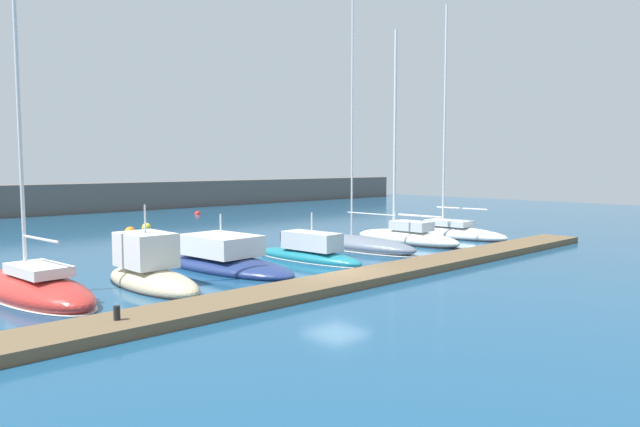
{
  "coord_description": "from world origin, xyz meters",
  "views": [
    {
      "loc": [
        -18.05,
        -17.9,
        5.03
      ],
      "look_at": [
        2.3,
        3.45,
        2.56
      ],
      "focal_mm": 32.64,
      "sensor_mm": 36.0,
      "label": 1
    }
  ],
  "objects": [
    {
      "name": "sailboat_slate_sixth",
      "position": [
        7.17,
        5.43,
        0.36
      ],
      "size": [
        2.74,
        8.62,
        17.94
      ],
      "rotation": [
        0.0,
        0.0,
        1.62
      ],
      "color": "slate",
      "rests_on": "ground_plane"
    },
    {
      "name": "sailboat_white_eighth",
      "position": [
        16.29,
        5.32,
        0.35
      ],
      "size": [
        3.28,
        9.32,
        16.27
      ],
      "rotation": [
        0.0,
        0.0,
        1.67
      ],
      "color": "white",
      "rests_on": "ground_plane"
    },
    {
      "name": "sailboat_ivory_seventh",
      "position": [
        11.55,
        5.07,
        0.49
      ],
      "size": [
        2.33,
        7.88,
        13.86
      ],
      "rotation": [
        0.0,
        0.0,
        1.61
      ],
      "color": "silver",
      "rests_on": "ground_plane"
    },
    {
      "name": "mooring_buoy_orange",
      "position": [
        1.46,
        23.16,
        0.0
      ],
      "size": [
        0.84,
        0.84,
        0.84
      ],
      "primitive_type": "sphere",
      "color": "orange",
      "rests_on": "ground_plane"
    },
    {
      "name": "ground_plane",
      "position": [
        0.0,
        0.0,
        0.0
      ],
      "size": [
        120.0,
        120.0,
        0.0
      ],
      "primitive_type": "plane",
      "color": "navy"
    },
    {
      "name": "motorboat_teal_fifth",
      "position": [
        2.43,
        4.45,
        0.41
      ],
      "size": [
        2.33,
        7.23,
        2.81
      ],
      "rotation": [
        0.0,
        0.0,
        1.66
      ],
      "color": "#19707F",
      "rests_on": "ground_plane"
    },
    {
      "name": "motorboat_sand_third",
      "position": [
        -6.76,
        4.11,
        0.56
      ],
      "size": [
        2.2,
        6.45,
        3.8
      ],
      "rotation": [
        0.0,
        0.0,
        1.58
      ],
      "color": "beige",
      "rests_on": "ground_plane"
    },
    {
      "name": "dock_pier",
      "position": [
        0.0,
        -1.23,
        0.18
      ],
      "size": [
        39.7,
        2.32,
        0.36
      ],
      "primitive_type": "cube",
      "color": "brown",
      "rests_on": "ground_plane"
    },
    {
      "name": "mooring_buoy_yellow",
      "position": [
        3.87,
        25.32,
        0.0
      ],
      "size": [
        0.74,
        0.74,
        0.74
      ],
      "primitive_type": "sphere",
      "color": "yellow",
      "rests_on": "ground_plane"
    },
    {
      "name": "sailboat_red_second",
      "position": [
        -10.92,
        5.38,
        0.36
      ],
      "size": [
        3.43,
        8.56,
        16.62
      ],
      "rotation": [
        0.0,
        0.0,
        1.66
      ],
      "color": "#B72D28",
      "rests_on": "ground_plane"
    },
    {
      "name": "motorboat_navy_fourth",
      "position": [
        -2.19,
        5.72,
        0.41
      ],
      "size": [
        3.85,
        9.69,
        3.02
      ],
      "rotation": [
        0.0,
        0.0,
        1.65
      ],
      "color": "navy",
      "rests_on": "ground_plane"
    },
    {
      "name": "mooring_buoy_red",
      "position": [
        13.62,
        33.44,
        0.0
      ],
      "size": [
        0.65,
        0.65,
        0.65
      ],
      "primitive_type": "sphere",
      "color": "red",
      "rests_on": "ground_plane"
    },
    {
      "name": "dock_bollard",
      "position": [
        -10.62,
        -1.23,
        0.58
      ],
      "size": [
        0.2,
        0.2,
        0.44
      ],
      "primitive_type": "cylinder",
      "color": "black",
      "rests_on": "dock_pier"
    },
    {
      "name": "breakwater_seawall",
      "position": [
        0.0,
        43.88,
        1.54
      ],
      "size": [
        108.0,
        3.3,
        3.08
      ],
      "primitive_type": "cube",
      "color": "#5B5651",
      "rests_on": "ground_plane"
    }
  ]
}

